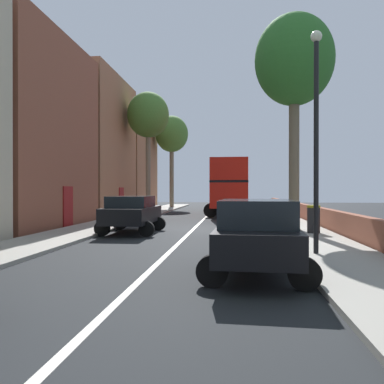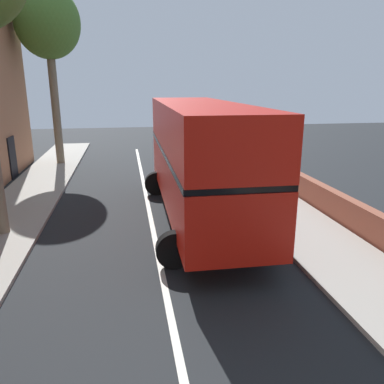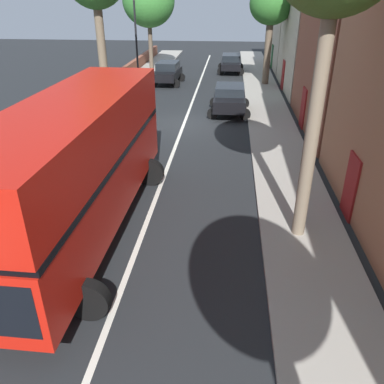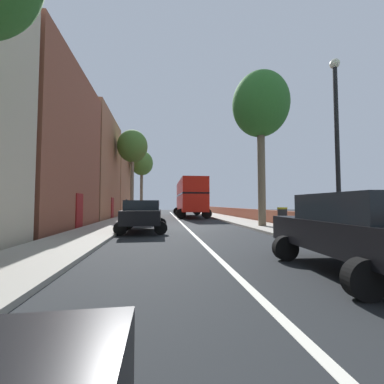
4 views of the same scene
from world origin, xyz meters
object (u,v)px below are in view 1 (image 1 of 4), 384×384
at_px(street_tree_left_2, 148,116).
at_px(lamppost_right, 316,123).
at_px(parked_car_black_right_2, 257,233).
at_px(street_tree_right_1, 294,62).
at_px(double_decker_bus, 230,184).
at_px(parked_car_black_left_1, 132,212).
at_px(street_tree_left_4, 172,135).
at_px(litter_bin_right, 314,219).

distance_m(street_tree_left_2, lamppost_right, 21.28).
height_order(parked_car_black_right_2, street_tree_right_1, street_tree_right_1).
distance_m(street_tree_right_1, street_tree_left_2, 15.29).
bearing_deg(parked_car_black_right_2, double_decker_bus, 92.09).
relative_size(parked_car_black_left_1, street_tree_right_1, 0.42).
relative_size(parked_car_black_right_2, lamppost_right, 0.65).
height_order(street_tree_left_2, lamppost_right, street_tree_left_2).
bearing_deg(street_tree_left_4, parked_car_black_left_1, -85.02).
bearing_deg(lamppost_right, double_decker_bus, 97.70).
distance_m(street_tree_left_2, street_tree_left_4, 11.21).
bearing_deg(parked_car_black_left_1, litter_bin_right, -0.28).
relative_size(double_decker_bus, parked_car_black_left_1, 2.49).
relative_size(lamppost_right, litter_bin_right, 5.46).
distance_m(parked_car_black_right_2, street_tree_left_2, 23.63).
bearing_deg(street_tree_left_2, litter_bin_right, -53.19).
height_order(street_tree_right_1, lamppost_right, street_tree_right_1).
xyz_separation_m(double_decker_bus, street_tree_right_1, (2.99, -12.41, 5.35)).
distance_m(double_decker_bus, street_tree_right_1, 13.84).
relative_size(street_tree_right_1, litter_bin_right, 8.45).
bearing_deg(litter_bin_right, parked_car_black_right_2, -109.13).
height_order(double_decker_bus, street_tree_left_4, street_tree_left_4).
relative_size(parked_car_black_right_2, street_tree_left_4, 0.42).
bearing_deg(lamppost_right, street_tree_left_2, 115.53).
bearing_deg(street_tree_right_1, street_tree_left_2, 127.99).
bearing_deg(parked_car_black_right_2, litter_bin_right, 70.87).
height_order(double_decker_bus, street_tree_left_2, street_tree_left_2).
height_order(street_tree_right_1, litter_bin_right, street_tree_right_1).
distance_m(parked_car_black_right_2, street_tree_left_4, 34.13).
xyz_separation_m(double_decker_bus, litter_bin_right, (3.60, -13.75, -1.65)).
bearing_deg(parked_car_black_right_2, parked_car_black_left_1, 121.62).
bearing_deg(street_tree_left_2, parked_car_black_right_2, -71.42).
bearing_deg(parked_car_black_right_2, lamppost_right, 55.15).
xyz_separation_m(double_decker_bus, street_tree_left_2, (-6.42, -0.36, 5.34)).
xyz_separation_m(double_decker_bus, parked_car_black_right_2, (0.80, -21.83, -1.40)).
bearing_deg(street_tree_left_2, lamppost_right, -64.47).
height_order(double_decker_bus, lamppost_right, lamppost_right).
xyz_separation_m(parked_car_black_left_1, street_tree_left_2, (-2.22, 13.35, 6.75)).
height_order(double_decker_bus, parked_car_black_left_1, double_decker_bus).
xyz_separation_m(street_tree_left_2, street_tree_left_4, (0.08, 11.21, 0.06)).
height_order(parked_car_black_left_1, street_tree_left_2, street_tree_left_2).
height_order(parked_car_black_left_1, street_tree_left_4, street_tree_left_4).
xyz_separation_m(street_tree_right_1, street_tree_left_4, (-9.33, 23.26, 0.05)).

